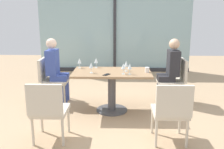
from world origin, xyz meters
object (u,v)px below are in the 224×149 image
person_far_right (170,68)px  wine_glass_0 (123,66)px  chair_far_right (175,78)px  wine_glass_1 (96,61)px  chair_far_left (51,77)px  wine_glass_4 (130,67)px  wine_glass_2 (126,64)px  dining_table_main (112,82)px  cell_phone_on_table (107,75)px  coffee_cup (147,70)px  chair_front_left (48,108)px  handbag_0 (40,103)px  person_far_left (56,67)px  chair_front_right (171,109)px  wine_glass_5 (91,65)px  wine_glass_3 (79,61)px

person_far_right → wine_glass_0: (-0.91, -0.64, 0.16)m
chair_far_right → wine_glass_1: 1.56m
chair_far_left → wine_glass_4: (1.52, -0.65, 0.37)m
person_far_right → wine_glass_2: bearing=-152.9°
dining_table_main → cell_phone_on_table: size_ratio=9.45×
wine_glass_0 → coffee_cup: (0.41, 0.13, -0.09)m
chair_front_left → wine_glass_0: 1.46m
coffee_cup → handbag_0: bearing=179.5°
person_far_right → wine_glass_4: bearing=-140.9°
wine_glass_0 → handbag_0: size_ratio=0.62×
person_far_left → chair_front_right: bearing=-40.2°
chair_far_left → chair_front_left: same height
wine_glass_0 → wine_glass_5: 0.55m
chair_front_left → chair_front_right: same height
wine_glass_2 → cell_phone_on_table: bearing=-141.5°
wine_glass_3 → handbag_0: bearing=-156.6°
chair_far_right → wine_glass_5: bearing=-159.7°
person_far_right → coffee_cup: size_ratio=14.00×
wine_glass_1 → wine_glass_2: same height
person_far_right → dining_table_main: bearing=-157.5°
chair_far_left → chair_far_right: same height
coffee_cup → handbag_0: 2.02m
chair_front_left → person_far_left: 1.66m
chair_front_left → chair_far_right: bearing=38.6°
wine_glass_2 → person_far_right: bearing=27.1°
chair_front_left → handbag_0: (-0.49, 1.13, -0.36)m
wine_glass_1 → wine_glass_3: bearing=-171.6°
wine_glass_1 → wine_glass_2: size_ratio=1.00×
coffee_cup → chair_front_left: bearing=-142.0°
chair_far_left → wine_glass_1: (0.91, -0.14, 0.37)m
wine_glass_1 → wine_glass_5: size_ratio=1.00×
wine_glass_3 → chair_front_right: bearing=-45.2°
chair_front_right → wine_glass_5: wine_glass_5 is taller
cell_phone_on_table → dining_table_main: bearing=100.0°
chair_far_right → wine_glass_0: 1.26m
coffee_cup → person_far_right: bearing=45.8°
wine_glass_2 → wine_glass_5: 0.61m
chair_far_right → wine_glass_4: bearing=-144.4°
person_far_right → wine_glass_2: person_far_right is taller
handbag_0 → wine_glass_2: bearing=22.3°
wine_glass_0 → wine_glass_4: bearing=-4.4°
wine_glass_2 → chair_front_left: bearing=-132.0°
chair_front_right → cell_phone_on_table: (-0.90, 0.92, 0.24)m
chair_far_right → person_far_left: size_ratio=0.69×
chair_front_left → wine_glass_5: wine_glass_5 is taller
chair_front_left → coffee_cup: size_ratio=9.67×
person_far_left → cell_phone_on_table: 1.24m
chair_far_right → cell_phone_on_table: bearing=-151.6°
dining_table_main → person_far_left: bearing=157.5°
cell_phone_on_table → handbag_0: (-1.22, 0.21, -0.59)m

